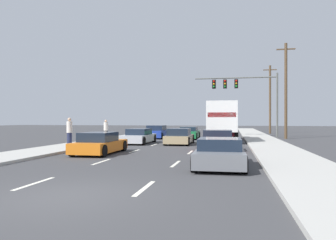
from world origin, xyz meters
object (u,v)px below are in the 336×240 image
object	(u,v)px
car_gray	(220,153)
pedestrian_mid_block	(69,132)
traffic_signal_mast	(239,88)
utility_pole_mid	(286,90)
car_tan	(179,137)
car_silver	(139,137)
pedestrian_near_corner	(106,130)
utility_pole_far	(270,99)
car_red	(218,141)
car_green	(189,133)
car_blue	(157,132)
box_truck	(222,119)
car_orange	(100,144)

from	to	relation	value
car_gray	pedestrian_mid_block	bearing A→B (deg)	147.02
traffic_signal_mast	utility_pole_mid	distance (m)	5.10
car_tan	pedestrian_mid_block	xyz separation A→B (m)	(-6.72, -4.85, 0.53)
car_silver	pedestrian_mid_block	world-z (taller)	pedestrian_mid_block
pedestrian_near_corner	pedestrian_mid_block	size ratio (longest dim) A/B	0.93
car_tan	utility_pole_far	distance (m)	23.30
car_gray	utility_pole_mid	world-z (taller)	utility_pole_mid
car_red	traffic_signal_mast	distance (m)	16.92
car_silver	car_green	bearing A→B (deg)	65.34
car_green	car_blue	bearing A→B (deg)	172.25
car_tan	utility_pole_far	size ratio (longest dim) A/B	0.48
car_silver	pedestrian_near_corner	bearing A→B (deg)	153.35
box_truck	car_red	distance (m)	9.05
car_gray	pedestrian_near_corner	xyz separation A→B (m)	(-10.37, 13.30, 0.49)
car_red	traffic_signal_mast	world-z (taller)	traffic_signal_mast
car_orange	car_green	distance (m)	15.09
box_truck	utility_pole_far	bearing A→B (deg)	70.82
car_orange	car_gray	size ratio (longest dim) A/B	0.95
car_orange	pedestrian_mid_block	xyz separation A→B (m)	(-3.47, 3.03, 0.54)
box_truck	utility_pole_far	size ratio (longest dim) A/B	0.90
car_orange	car_gray	world-z (taller)	car_orange
car_blue	pedestrian_near_corner	xyz separation A→B (m)	(-3.29, -5.55, 0.41)
car_green	traffic_signal_mast	xyz separation A→B (m)	(4.87, 4.25, 4.80)
utility_pole_far	pedestrian_near_corner	bearing A→B (deg)	-129.74
pedestrian_mid_block	utility_pole_far	bearing A→B (deg)	58.48
utility_pole_far	car_silver	bearing A→B (deg)	-120.59
car_green	box_truck	size ratio (longest dim) A/B	0.51
car_blue	car_green	size ratio (longest dim) A/B	1.04
car_green	car_gray	size ratio (longest dim) A/B	0.94
car_green	traffic_signal_mast	distance (m)	8.05
car_blue	pedestrian_near_corner	world-z (taller)	pedestrian_near_corner
box_truck	car_blue	bearing A→B (deg)	153.10
utility_pole_far	pedestrian_mid_block	xyz separation A→B (m)	(-15.86, -25.86, -3.71)
car_orange	traffic_signal_mast	xyz separation A→B (m)	(8.00, 19.01, 4.81)
car_red	car_blue	bearing A→B (deg)	118.49
car_tan	utility_pole_far	bearing A→B (deg)	66.49
traffic_signal_mast	utility_pole_far	xyz separation A→B (m)	(4.39, 9.89, -0.56)
traffic_signal_mast	utility_pole_far	size ratio (longest dim) A/B	0.95
car_silver	box_truck	xyz separation A→B (m)	(6.47, 3.91, 1.40)
utility_pole_far	traffic_signal_mast	bearing A→B (deg)	-113.94
car_tan	pedestrian_near_corner	xyz separation A→B (m)	(-6.83, 1.80, 0.45)
car_green	car_gray	xyz separation A→B (m)	(3.66, -18.38, -0.03)
car_blue	car_red	xyz separation A→B (m)	(6.71, -12.37, -0.02)
car_blue	box_truck	distance (m)	7.68
car_orange	box_truck	xyz separation A→B (m)	(6.45, 11.80, 1.40)
utility_pole_far	car_orange	bearing A→B (deg)	-113.21
car_blue	car_tan	bearing A→B (deg)	-64.23
car_blue	car_green	bearing A→B (deg)	-7.75
car_gray	pedestrian_mid_block	world-z (taller)	pedestrian_mid_block
car_silver	pedestrian_mid_block	distance (m)	5.98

